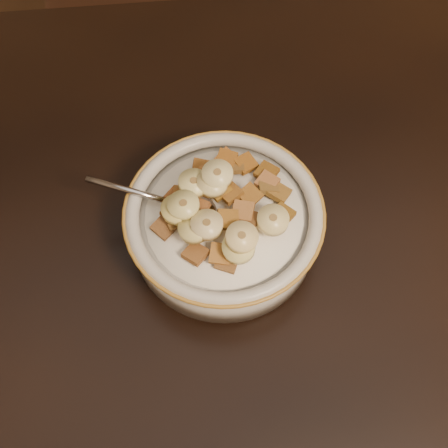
{
  "coord_description": "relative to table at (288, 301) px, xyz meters",
  "views": [
    {
      "loc": [
        -0.1,
        -0.2,
        1.29
      ],
      "look_at": [
        -0.06,
        0.07,
        0.78
      ],
      "focal_mm": 45.0,
      "sensor_mm": 36.0,
      "label": 1
    }
  ],
  "objects": [
    {
      "name": "cereal_square_1",
      "position": [
        -0.01,
        0.11,
        0.07
      ],
      "size": [
        0.03,
        0.03,
        0.01
      ],
      "primitive_type": "cube",
      "rotation": [
        -0.05,
        0.06,
        2.39
      ],
      "color": "brown",
      "rests_on": "milk"
    },
    {
      "name": "cereal_square_27",
      "position": [
        -0.03,
        0.08,
        0.08
      ],
      "size": [
        0.03,
        0.03,
        0.01
      ],
      "primitive_type": "cube",
      "rotation": [
        0.23,
        -0.04,
        0.65
      ],
      "color": "brown",
      "rests_on": "milk"
    },
    {
      "name": "cereal_square_22",
      "position": [
        -0.05,
        0.09,
        0.09
      ],
      "size": [
        0.03,
        0.03,
        0.01
      ],
      "primitive_type": "cube",
      "rotation": [
        -0.02,
        0.16,
        2.1
      ],
      "color": "brown",
      "rests_on": "milk"
    },
    {
      "name": "banana_slice_3",
      "position": [
        -0.07,
        0.1,
        0.09
      ],
      "size": [
        0.04,
        0.04,
        0.01
      ],
      "primitive_type": "cylinder",
      "rotation": [
        -0.03,
        0.03,
        0.36
      ],
      "color": "tan",
      "rests_on": "milk"
    },
    {
      "name": "cereal_square_16",
      "position": [
        -0.01,
        0.1,
        0.08
      ],
      "size": [
        0.02,
        0.02,
        0.01
      ],
      "primitive_type": "cube",
      "rotation": [
        0.23,
        -0.17,
        3.02
      ],
      "color": "brown",
      "rests_on": "milk"
    },
    {
      "name": "cereal_bowl",
      "position": [
        -0.06,
        0.07,
        0.04
      ],
      "size": [
        0.19,
        0.19,
        0.05
      ],
      "primitive_type": "cylinder",
      "color": "#B4AF9D",
      "rests_on": "table"
    },
    {
      "name": "cereal_square_20",
      "position": [
        -0.06,
        0.09,
        0.09
      ],
      "size": [
        0.03,
        0.03,
        0.01
      ],
      "primitive_type": "cube",
      "rotation": [
        -0.1,
        -0.13,
        2.09
      ],
      "color": "brown",
      "rests_on": "milk"
    },
    {
      "name": "cereal_square_10",
      "position": [
        -0.0,
        0.06,
        0.07
      ],
      "size": [
        0.03,
        0.03,
        0.01
      ],
      "primitive_type": "cube",
      "rotation": [
        0.08,
        0.02,
        2.32
      ],
      "color": "brown",
      "rests_on": "milk"
    },
    {
      "name": "cereal_square_0",
      "position": [
        -0.03,
        0.13,
        0.07
      ],
      "size": [
        0.03,
        0.03,
        0.01
      ],
      "primitive_type": "cube",
      "rotation": [
        0.08,
        0.07,
        0.45
      ],
      "color": "#935817",
      "rests_on": "milk"
    },
    {
      "name": "cereal_square_12",
      "position": [
        -0.07,
        0.03,
        0.08
      ],
      "size": [
        0.03,
        0.03,
        0.01
      ],
      "primitive_type": "cube",
      "rotation": [
        -0.18,
        -0.01,
        2.85
      ],
      "color": "#9A611A",
      "rests_on": "milk"
    },
    {
      "name": "cereal_square_2",
      "position": [
        -0.1,
        0.1,
        0.07
      ],
      "size": [
        0.03,
        0.03,
        0.01
      ],
      "primitive_type": "cube",
      "rotation": [
        0.13,
        -0.08,
        0.76
      ],
      "color": "#985121",
      "rests_on": "milk"
    },
    {
      "name": "cereal_square_8",
      "position": [
        -0.1,
        0.1,
        0.08
      ],
      "size": [
        0.02,
        0.02,
        0.01
      ],
      "primitive_type": "cube",
      "rotation": [
        0.22,
        0.04,
        1.44
      ],
      "color": "brown",
      "rests_on": "milk"
    },
    {
      "name": "banana_slice_9",
      "position": [
        -0.09,
        0.05,
        0.09
      ],
      "size": [
        0.04,
        0.04,
        0.01
      ],
      "primitive_type": "cylinder",
      "rotation": [
        -0.01,
        0.14,
        2.4
      ],
      "color": "#D5BD78",
      "rests_on": "milk"
    },
    {
      "name": "cereal_square_17",
      "position": [
        -0.07,
        0.13,
        0.07
      ],
      "size": [
        0.02,
        0.02,
        0.01
      ],
      "primitive_type": "cube",
      "rotation": [
        0.21,
        -0.05,
        1.33
      ],
      "color": "brown",
      "rests_on": "milk"
    },
    {
      "name": "banana_slice_1",
      "position": [
        -0.01,
        0.05,
        0.09
      ],
      "size": [
        0.04,
        0.04,
        0.01
      ],
      "primitive_type": "cylinder",
      "rotation": [
        -0.07,
        -0.01,
        3.0
      ],
      "color": "#EDCE8C",
      "rests_on": "milk"
    },
    {
      "name": "cereal_square_26",
      "position": [
        -0.04,
        0.13,
        0.07
      ],
      "size": [
        0.02,
        0.02,
        0.01
      ],
      "primitive_type": "cube",
      "rotation": [
        -0.07,
        0.12,
        1.47
      ],
      "color": "brown",
      "rests_on": "milk"
    },
    {
      "name": "cereal_square_24",
      "position": [
        -0.06,
        0.02,
        0.07
      ],
      "size": [
        0.03,
        0.03,
        0.01
      ],
      "primitive_type": "cube",
      "rotation": [
        -0.19,
        0.08,
        2.66
      ],
      "color": "brown",
      "rests_on": "milk"
    },
    {
      "name": "milk",
      "position": [
        -0.06,
        0.07,
        0.07
      ],
      "size": [
        0.16,
        0.16,
        0.0
      ],
      "primitive_type": "cylinder",
      "color": "white",
      "rests_on": "cereal_bowl"
    },
    {
      "name": "banana_slice_2",
      "position": [
        -0.06,
        0.1,
        0.1
      ],
      "size": [
        0.04,
        0.04,
        0.01
      ],
      "primitive_type": "cylinder",
      "rotation": [
        -0.05,
        -0.05,
        2.16
      ],
      "color": "#DACF83",
      "rests_on": "milk"
    },
    {
      "name": "cereal_square_23",
      "position": [
        -0.01,
        0.1,
        0.08
      ],
      "size": [
        0.03,
        0.03,
        0.01
      ],
      "primitive_type": "cube",
      "rotation": [
        0.07,
        -0.02,
        0.83
      ],
      "color": "#94612F",
      "rests_on": "milk"
    },
    {
      "name": "table",
      "position": [
        0.0,
        0.0,
        0.0
      ],
      "size": [
        1.43,
        0.95,
        0.04
      ],
      "primitive_type": "cube",
      "rotation": [
        0.0,
        0.0,
        -0.04
      ],
      "color": "black",
      "rests_on": "floor"
    },
    {
      "name": "cereal_square_13",
      "position": [
        -0.12,
        0.07,
        0.07
      ],
      "size": [
        0.03,
        0.03,
        0.01
      ],
      "primitive_type": "cube",
      "rotation": [
        0.13,
        -0.09,
        0.72
      ],
      "color": "brown",
      "rests_on": "milk"
    },
    {
      "name": "cereal_square_11",
      "position": [
        -0.08,
        0.06,
        0.08
      ],
      "size": [
        0.03,
        0.03,
        0.01
      ],
      "primitive_type": "cube",
      "rotation": [
        -0.11,
        -0.11,
        1.14
      ],
      "color": "brown",
      "rests_on": "milk"
    },
    {
      "name": "spoon",
      "position": [
        -0.09,
        0.08,
        0.07
      ],
      "size": [
        0.06,
        0.05,
        0.01
      ],
      "primitive_type": "ellipsoid",
      "rotation": [
        0.0,
        0.0,
        4.37
      ],
      "color": "#A0A0A3",
      "rests_on": "cereal_bowl"
    },
    {
      "name": "cereal_square_5",
      "position": [
        -0.08,
        0.08,
        0.08
      ],
      "size": [
        0.03,
        0.03,
        0.01
      ],
      "primitive_type": "cube",
      "rotation": [
        -0.21,
        -0.09,
        0.91
      ],
      "color": "#975123",
      "rests_on": "milk"
    },
    {
      "name": "cereal_square_7",
      "position": [
        -0.1,
        0.09,
        0.08
      ],
      "size": [
        0.03,
        0.03,
        0.01
      ],
      "primitive_type": "cube",
      "rotation": [
        -0.03,
        -0.12,
        2.24
      ],
      "color": "brown",
      "rests_on": "milk"
    },
    {
      "name": "cereal_square_21",
      "position": [
        0.0,
        0.09,
        0.07
      ],
      "size": [
        0.03,
        0.03,
        0.01
      ],
      "primitive_type": "cube",
      "rotation": [
        0.22,
        -0.11,
        2.45
      ],
      "color": "olive",
      "rests_on": "milk"
    },
    {
      "name": "banana_slice_4",
      "position": [
        -0.1,
        0.07,
        0.09
      ],
      "size": [
        0.03,
        0.03,
        0.01
      ],
      "primitive_type": "cylinder",
      "rotation": [
        -0.08,
        0.04,
        1.57
      ],
      "color": "tan",
      "rests_on": "milk"
    },
    {
      "name": "cereal_square_4",
      "position": [
        -0.04,
        0.06,
        0.08
      ],
      "size": [
        0.03,
        0.03,
        0.01
      ],
      "primitive_type": "cube",
      "rotation": [
        0.15,
        0.13,
        2.48
      ],
      "color": "brown",
      "rests_on": "milk"
    },
    {
      "name": "cereal_square_6",
      "position": [
        -0.05,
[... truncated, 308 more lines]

